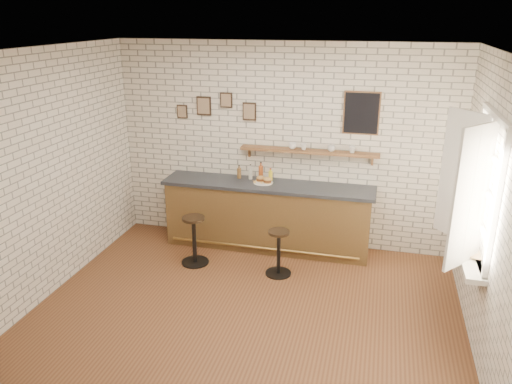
% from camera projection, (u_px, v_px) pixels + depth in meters
% --- Properties ---
extents(ground, '(5.00, 5.00, 0.00)m').
position_uv_depth(ground, '(248.00, 308.00, 6.01)').
color(ground, brown).
rests_on(ground, ground).
extents(bar_counter, '(3.10, 0.65, 1.01)m').
position_uv_depth(bar_counter, '(267.00, 216.00, 7.43)').
color(bar_counter, brown).
rests_on(bar_counter, ground).
extents(sandwich_plate, '(0.28, 0.28, 0.01)m').
position_uv_depth(sandwich_plate, '(263.00, 182.00, 7.29)').
color(sandwich_plate, white).
rests_on(sandwich_plate, bar_counter).
extents(ciabatta_sandwich, '(0.26, 0.17, 0.08)m').
position_uv_depth(ciabatta_sandwich, '(264.00, 180.00, 7.27)').
color(ciabatta_sandwich, tan).
rests_on(ciabatta_sandwich, sandwich_plate).
extents(potato_chips, '(0.26, 0.18, 0.00)m').
position_uv_depth(potato_chips, '(262.00, 182.00, 7.29)').
color(potato_chips, '#E8C252').
rests_on(potato_chips, sandwich_plate).
extents(bitters_bottle_brown, '(0.06, 0.06, 0.20)m').
position_uv_depth(bitters_bottle_brown, '(239.00, 173.00, 7.47)').
color(bitters_bottle_brown, brown).
rests_on(bitters_bottle_brown, bar_counter).
extents(bitters_bottle_white, '(0.06, 0.06, 0.23)m').
position_uv_depth(bitters_bottle_white, '(250.00, 173.00, 7.43)').
color(bitters_bottle_white, beige).
rests_on(bitters_bottle_white, bar_counter).
extents(bitters_bottle_amber, '(0.07, 0.07, 0.27)m').
position_uv_depth(bitters_bottle_amber, '(261.00, 173.00, 7.39)').
color(bitters_bottle_amber, '#A04519').
rests_on(bitters_bottle_amber, bar_counter).
extents(condiment_bottle_yellow, '(0.06, 0.06, 0.19)m').
position_uv_depth(condiment_bottle_yellow, '(270.00, 175.00, 7.36)').
color(condiment_bottle_yellow, yellow).
rests_on(condiment_bottle_yellow, bar_counter).
extents(bar_stool_left, '(0.39, 0.39, 0.70)m').
position_uv_depth(bar_stool_left, '(194.00, 239.00, 6.98)').
color(bar_stool_left, black).
rests_on(bar_stool_left, ground).
extents(bar_stool_right, '(0.36, 0.36, 0.64)m').
position_uv_depth(bar_stool_right, '(279.00, 251.00, 6.69)').
color(bar_stool_right, black).
rests_on(bar_stool_right, ground).
extents(wall_shelf, '(2.00, 0.18, 0.18)m').
position_uv_depth(wall_shelf, '(309.00, 151.00, 7.15)').
color(wall_shelf, brown).
rests_on(wall_shelf, ground).
extents(shelf_cup_a, '(0.16, 0.16, 0.09)m').
position_uv_depth(shelf_cup_a, '(293.00, 146.00, 7.18)').
color(shelf_cup_a, white).
rests_on(shelf_cup_a, wall_shelf).
extents(shelf_cup_b, '(0.11, 0.11, 0.09)m').
position_uv_depth(shelf_cup_b, '(304.00, 147.00, 7.15)').
color(shelf_cup_b, white).
rests_on(shelf_cup_b, wall_shelf).
extents(shelf_cup_c, '(0.15, 0.15, 0.09)m').
position_uv_depth(shelf_cup_c, '(331.00, 149.00, 7.06)').
color(shelf_cup_c, white).
rests_on(shelf_cup_c, wall_shelf).
extents(shelf_cup_d, '(0.13, 0.13, 0.09)m').
position_uv_depth(shelf_cup_d, '(352.00, 150.00, 6.99)').
color(shelf_cup_d, white).
rests_on(shelf_cup_d, wall_shelf).
extents(back_wall_decor, '(2.96, 0.02, 0.56)m').
position_uv_depth(back_wall_decor, '(299.00, 111.00, 7.07)').
color(back_wall_decor, black).
rests_on(back_wall_decor, ground).
extents(window_sill, '(0.20, 1.35, 0.06)m').
position_uv_depth(window_sill, '(467.00, 252.00, 5.43)').
color(window_sill, white).
rests_on(window_sill, ground).
extents(casement_window, '(0.40, 1.30, 1.56)m').
position_uv_depth(casement_window, '(473.00, 187.00, 5.18)').
color(casement_window, white).
rests_on(casement_window, ground).
extents(book_lower, '(0.19, 0.23, 0.02)m').
position_uv_depth(book_lower, '(467.00, 254.00, 5.30)').
color(book_lower, tan).
rests_on(book_lower, window_sill).
extents(book_upper, '(0.21, 0.24, 0.02)m').
position_uv_depth(book_upper, '(468.00, 253.00, 5.28)').
color(book_upper, tan).
rests_on(book_upper, book_lower).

